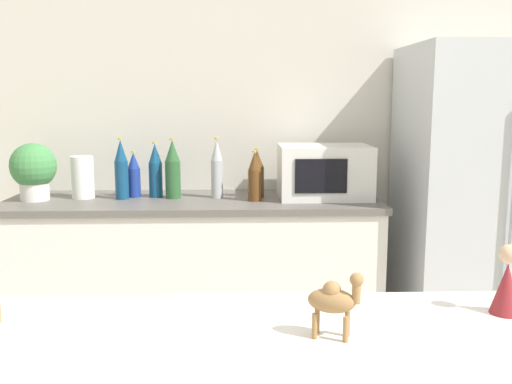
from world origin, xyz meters
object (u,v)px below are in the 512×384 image
refrigerator (488,210)px  back_bottle_3 (121,170)px  back_bottle_5 (173,170)px  wise_man_figurine_crimson (507,284)px  microwave (324,171)px  back_bottle_1 (155,171)px  back_bottle_6 (217,169)px  potted_plant (33,169)px  camel_figurine_second (334,299)px  back_bottle_4 (257,174)px  back_bottle_0 (254,177)px  paper_towel_roll (83,177)px  back_bottle_2 (134,175)px

refrigerator → back_bottle_3: size_ratio=5.31×
back_bottle_5 → wise_man_figurine_crimson: bearing=-62.6°
microwave → back_bottle_1: back_bottle_1 is taller
back_bottle_6 → potted_plant: bearing=-177.3°
potted_plant → camel_figurine_second: (1.25, -1.89, -0.03)m
back_bottle_4 → back_bottle_6: size_ratio=0.82×
back_bottle_0 → camel_figurine_second: back_bottle_0 is taller
back_bottle_0 → back_bottle_1: (-0.53, 0.14, 0.02)m
refrigerator → back_bottle_3: (-1.94, 0.07, 0.21)m
potted_plant → back_bottle_5: 0.72m
refrigerator → back_bottle_0: (-1.24, -0.01, 0.18)m
back_bottle_4 → microwave: bearing=-3.4°
back_bottle_0 → refrigerator: bearing=0.4°
refrigerator → back_bottle_3: refrigerator is taller
potted_plant → back_bottle_4: (1.16, 0.06, -0.04)m
potted_plant → paper_towel_roll: bearing=13.5°
paper_towel_roll → microwave: microwave is taller
paper_towel_roll → back_bottle_6: bearing=-0.9°
refrigerator → paper_towel_roll: refrigerator is taller
paper_towel_roll → back_bottle_4: bearing=0.0°
back_bottle_5 → camel_figurine_second: bearing=-74.6°
potted_plant → microwave: potted_plant is taller
wise_man_figurine_crimson → microwave: bearing=94.3°
back_bottle_2 → wise_man_figurine_crimson: bearing=-58.1°
camel_figurine_second → wise_man_figurine_crimson: bearing=16.0°
back_bottle_3 → back_bottle_5: back_bottle_3 is taller
back_bottle_0 → back_bottle_4: back_bottle_4 is taller
back_bottle_1 → back_bottle_5: 0.10m
back_bottle_3 → back_bottle_6: 0.50m
microwave → wise_man_figurine_crimson: bearing=-85.7°
refrigerator → back_bottle_2: refrigerator is taller
back_bottle_6 → camel_figurine_second: bearing=-81.2°
back_bottle_0 → camel_figurine_second: bearing=-86.8°
back_bottle_1 → back_bottle_2: bearing=177.0°
paper_towel_roll → camel_figurine_second: size_ratio=1.60×
paper_towel_roll → back_bottle_0: 0.92m
back_bottle_3 → camel_figurine_second: size_ratio=2.31×
back_bottle_4 → wise_man_figurine_crimson: bearing=-74.9°
back_bottle_0 → back_bottle_4: bearing=81.2°
potted_plant → wise_man_figurine_crimson: (1.66, -1.77, -0.04)m
microwave → back_bottle_6: back_bottle_6 is taller
camel_figurine_second → potted_plant: bearing=123.5°
camel_figurine_second → microwave: bearing=81.9°
refrigerator → potted_plant: size_ratio=5.71×
refrigerator → camel_figurine_second: refrigerator is taller
microwave → camel_figurine_second: bearing=-98.1°
back_bottle_2 → back_bottle_5: 0.22m
microwave → back_bottle_5: size_ratio=1.51×
back_bottle_2 → back_bottle_3: (-0.05, -0.06, 0.04)m
back_bottle_3 → wise_man_figurine_crimson: back_bottle_3 is taller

